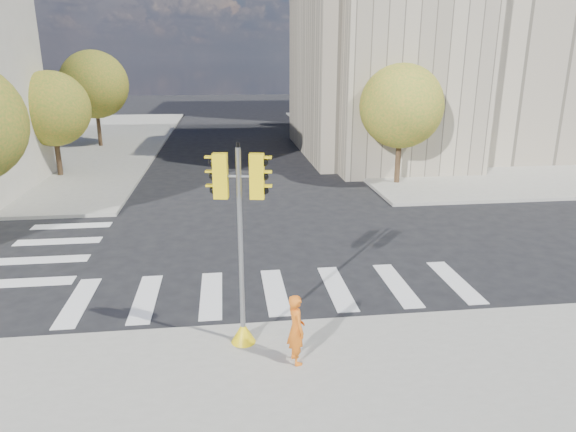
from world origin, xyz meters
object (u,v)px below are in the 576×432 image
object	(u,v)px
lamp_near	(387,91)
traffic_signal	(241,263)
lamp_far	(336,80)
photographer	(296,329)

from	to	relation	value
lamp_near	traffic_signal	distance (m)	21.09
lamp_near	lamp_far	xyz separation A→B (m)	(0.00, 14.00, 0.00)
lamp_far	traffic_signal	bearing A→B (deg)	-105.49
lamp_near	photographer	world-z (taller)	lamp_near
photographer	lamp_far	bearing A→B (deg)	-25.84
lamp_near	traffic_signal	size ratio (longest dim) A/B	1.76
traffic_signal	photographer	world-z (taller)	traffic_signal
traffic_signal	photographer	size ratio (longest dim) A/B	2.95
traffic_signal	lamp_far	bearing A→B (deg)	83.91
lamp_far	photographer	world-z (taller)	lamp_far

